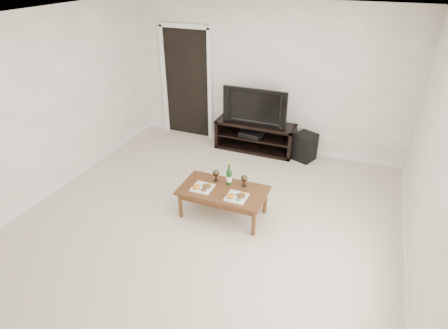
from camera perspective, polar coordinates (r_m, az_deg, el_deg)
The scene contains 14 objects.
floor at distance 5.05m, azimuth -3.49°, elevation -9.80°, with size 5.50×5.50×0.00m, color beige.
back_wall at distance 6.79m, azimuth 6.40°, elevation 12.96°, with size 5.00×0.04×2.60m, color white.
ceiling at distance 3.97m, azimuth -4.69°, elevation 21.09°, with size 5.00×5.50×0.04m, color white.
doorway at distance 7.39m, azimuth -5.64°, elevation 12.11°, with size 0.90×0.02×2.05m, color black.
media_console at distance 6.92m, azimuth 4.75°, elevation 4.28°, with size 1.44×0.45×0.55m, color black.
television at distance 6.69m, azimuth 4.97°, elevation 9.01°, with size 1.15×0.15×0.66m, color black.
av_receiver at distance 6.91m, azimuth 4.18°, elevation 4.72°, with size 0.40×0.30×0.08m, color black.
subwoofer at distance 6.73m, azimuth 12.23°, elevation 2.65°, with size 0.33×0.33×0.49m, color black.
coffee_table at distance 5.18m, azimuth -0.12°, elevation -5.74°, with size 1.17×0.64×0.42m, color #503016.
plate_left at distance 5.07m, azimuth -3.31°, elevation -3.32°, with size 0.27×0.27×0.07m, color white.
plate_right at distance 4.87m, azimuth 1.93°, elevation -4.76°, with size 0.27×0.27×0.07m, color white.
wine_bottle at distance 5.08m, azimuth 0.78°, elevation -1.32°, with size 0.07×0.07×0.35m, color #103A15.
goblet_left at distance 5.21m, azimuth -1.24°, elevation -1.65°, with size 0.09×0.09×0.17m, color #382B1E, non-canonical shape.
goblet_right at distance 5.09m, azimuth 3.08°, elevation -2.47°, with size 0.09×0.09×0.17m, color #382B1E, non-canonical shape.
Camera 1 is at (1.76, -3.52, 3.17)m, focal length 30.00 mm.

